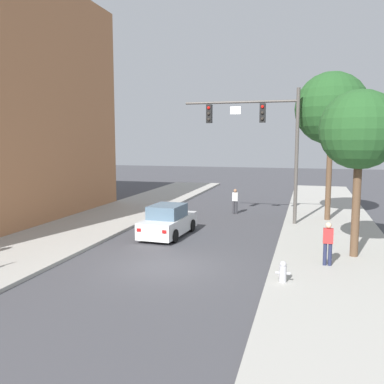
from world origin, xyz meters
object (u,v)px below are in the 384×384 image
traffic_signal_mast (264,131)px  street_tree_nearest (360,131)px  pedestrian_crossing_road (235,200)px  street_tree_second (332,109)px  car_lead_white (168,222)px  fire_hydrant (283,272)px  pedestrian_sidewalk_right_walker (328,242)px

traffic_signal_mast → street_tree_nearest: size_ratio=1.13×
pedestrian_crossing_road → street_tree_second: size_ratio=0.19×
pedestrian_crossing_road → traffic_signal_mast: bearing=-55.9°
car_lead_white → fire_hydrant: (6.05, -6.04, -0.22)m
car_lead_white → fire_hydrant: car_lead_white is taller
traffic_signal_mast → street_tree_second: bearing=25.4°
pedestrian_crossing_road → car_lead_white: bearing=-106.8°
car_lead_white → pedestrian_sidewalk_right_walker: pedestrian_sidewalk_right_walker is taller
pedestrian_crossing_road → fire_hydrant: bearing=-73.8°
pedestrian_crossing_road → pedestrian_sidewalk_right_walker: (5.36, -10.93, 0.15)m
pedestrian_sidewalk_right_walker → street_tree_second: bearing=87.7°
traffic_signal_mast → fire_hydrant: bearing=-80.2°
traffic_signal_mast → street_tree_nearest: (4.35, -6.21, -0.15)m
street_tree_second → fire_hydrant: bearing=-98.9°
car_lead_white → street_tree_nearest: street_tree_nearest is taller
fire_hydrant → street_tree_second: (1.88, 11.92, 6.10)m
pedestrian_crossing_road → fire_hydrant: pedestrian_crossing_road is taller
pedestrian_sidewalk_right_walker → street_tree_nearest: bearing=56.0°
car_lead_white → pedestrian_crossing_road: bearing=73.2°
car_lead_white → fire_hydrant: size_ratio=6.00×
pedestrian_sidewalk_right_walker → car_lead_white: bearing=154.0°
street_tree_nearest → street_tree_second: size_ratio=0.78×
pedestrian_crossing_road → pedestrian_sidewalk_right_walker: 12.18m
pedestrian_crossing_road → street_tree_second: bearing=-13.5°
street_tree_nearest → car_lead_white: bearing=166.5°
fire_hydrant → street_tree_second: 13.52m
fire_hydrant → pedestrian_sidewalk_right_walker: bearing=57.6°
car_lead_white → street_tree_nearest: size_ratio=0.65×
pedestrian_sidewalk_right_walker → street_tree_nearest: 4.57m
traffic_signal_mast → street_tree_nearest: traffic_signal_mast is taller
street_tree_second → street_tree_nearest: bearing=-84.9°
street_tree_nearest → pedestrian_crossing_road: bearing=124.7°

